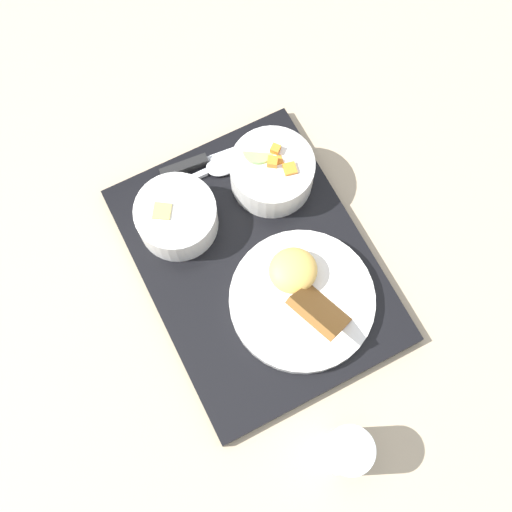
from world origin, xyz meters
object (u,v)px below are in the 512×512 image
(knife, at_px, (193,164))
(glass_water, at_px, (346,452))
(bowl_soup, at_px, (176,216))
(spoon, at_px, (215,168))
(plate_main, at_px, (302,296))
(bowl_salad, at_px, (272,171))

(knife, relative_size, glass_water, 1.99)
(glass_water, bearing_deg, bowl_soup, -169.99)
(glass_water, bearing_deg, knife, -178.70)
(bowl_soup, xyz_separation_m, spoon, (-0.06, 0.09, -0.03))
(spoon, bearing_deg, plate_main, -84.46)
(bowl_salad, xyz_separation_m, plate_main, (0.19, -0.04, -0.02))
(bowl_soup, bearing_deg, spoon, 124.66)
(bowl_soup, bearing_deg, bowl_salad, 91.79)
(plate_main, height_order, knife, plate_main)
(bowl_soup, distance_m, glass_water, 0.41)
(bowl_soup, relative_size, plate_main, 0.57)
(spoon, bearing_deg, knife, 142.15)
(bowl_salad, relative_size, plate_main, 0.60)
(knife, height_order, glass_water, glass_water)
(bowl_soup, height_order, glass_water, glass_water)
(bowl_soup, relative_size, knife, 0.69)
(bowl_salad, xyz_separation_m, spoon, (-0.06, -0.07, -0.03))
(knife, xyz_separation_m, spoon, (0.02, 0.03, -0.00))
(bowl_salad, height_order, spoon, bowl_salad)
(bowl_salad, distance_m, bowl_soup, 0.16)
(plate_main, relative_size, glass_water, 2.39)
(spoon, bearing_deg, bowl_salad, -38.66)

